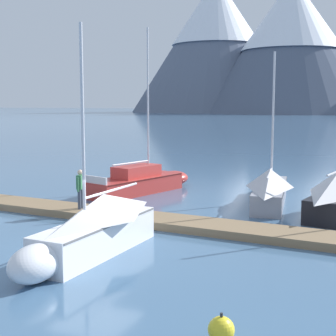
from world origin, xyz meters
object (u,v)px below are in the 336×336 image
Objects in this scene: sailboat_mid_dock_port at (142,181)px; person_on_dock at (80,187)px; sailboat_mid_dock_starboard at (92,228)px; sailboat_far_berth at (271,186)px; mooring_buoy_channel_marker at (221,330)px.

person_on_dock is at bearing -88.16° from sailboat_mid_dock_port.
sailboat_mid_dock_port reaches higher than sailboat_mid_dock_starboard.
sailboat_mid_dock_port is 11.58m from sailboat_mid_dock_starboard.
sailboat_far_berth is at bearing 40.70° from person_on_dock.
person_on_dock reaches higher than mooring_buoy_channel_marker.
sailboat_mid_dock_starboard reaches higher than person_on_dock.
mooring_buoy_channel_marker is at bearing -35.44° from sailboat_mid_dock_starboard.
sailboat_mid_dock_starboard is 5.90m from person_on_dock.
sailboat_far_berth reaches higher than person_on_dock.
sailboat_far_berth is at bearing 72.59° from sailboat_mid_dock_starboard.
sailboat_far_berth is 12.26× the size of mooring_buoy_channel_marker.
mooring_buoy_channel_marker is (5.52, -3.93, -0.62)m from sailboat_mid_dock_starboard.
sailboat_mid_dock_starboard is 11.43× the size of mooring_buoy_channel_marker.
sailboat_mid_dock_port is at bearing 177.32° from sailboat_far_berth.
sailboat_mid_dock_port is at bearing 108.88° from sailboat_mid_dock_starboard.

